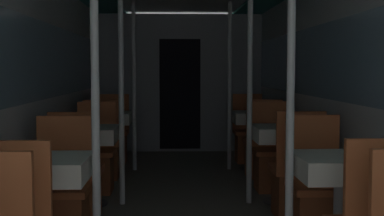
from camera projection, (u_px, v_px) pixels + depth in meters
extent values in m
cube|color=silver|center=(30.00, 96.00, 4.41)|extent=(0.05, 9.80, 2.15)
cube|color=#7A9EB7|center=(31.00, 60.00, 4.38)|extent=(0.03, 9.02, 0.70)
cube|color=silver|center=(342.00, 95.00, 4.51)|extent=(0.05, 9.80, 2.15)
cube|color=#7A9EB7|center=(342.00, 60.00, 4.49)|extent=(0.03, 9.02, 0.70)
cube|color=gray|center=(180.00, 83.00, 8.40)|extent=(2.56, 0.08, 2.15)
cube|color=black|center=(180.00, 94.00, 8.36)|extent=(0.64, 0.01, 1.72)
cube|color=#93704C|center=(43.00, 160.00, 3.33)|extent=(0.53, 0.53, 0.02)
cube|color=white|center=(43.00, 169.00, 3.34)|extent=(0.57, 0.57, 0.14)
cube|color=#C66033|center=(9.00, 190.00, 2.64)|extent=(0.42, 0.04, 0.50)
cube|color=#C66033|center=(61.00, 190.00, 3.87)|extent=(0.42, 0.42, 0.05)
cube|color=#C66033|center=(65.00, 148.00, 4.03)|extent=(0.42, 0.04, 0.50)
cylinder|color=silver|center=(95.00, 104.00, 3.32)|extent=(0.05, 0.05, 2.15)
cylinder|color=#4C4C51|center=(88.00, 203.00, 5.13)|extent=(0.38, 0.38, 0.01)
cylinder|color=#B7B7BC|center=(87.00, 166.00, 5.10)|extent=(0.08, 0.08, 0.71)
cube|color=#93704C|center=(87.00, 129.00, 5.08)|extent=(0.53, 0.53, 0.02)
cube|color=white|center=(87.00, 135.00, 5.08)|extent=(0.57, 0.57, 0.14)
cube|color=brown|center=(78.00, 196.00, 4.60)|extent=(0.35, 0.35, 0.40)
cube|color=#C66033|center=(78.00, 171.00, 4.59)|extent=(0.42, 0.42, 0.05)
cube|color=#C66033|center=(74.00, 142.00, 4.38)|extent=(0.42, 0.04, 0.50)
cube|color=brown|center=(95.00, 173.00, 5.63)|extent=(0.35, 0.35, 0.40)
cube|color=#C66033|center=(95.00, 152.00, 5.61)|extent=(0.42, 0.42, 0.05)
cube|color=#C66033|center=(97.00, 125.00, 5.78)|extent=(0.42, 0.04, 0.50)
cylinder|color=silver|center=(121.00, 92.00, 5.06)|extent=(0.05, 0.05, 2.15)
cylinder|color=#4C4C51|center=(109.00, 169.00, 6.87)|extent=(0.38, 0.38, 0.01)
cylinder|color=#B7B7BC|center=(109.00, 142.00, 6.84)|extent=(0.08, 0.08, 0.71)
cube|color=#93704C|center=(108.00, 113.00, 6.82)|extent=(0.53, 0.53, 0.02)
cube|color=white|center=(108.00, 118.00, 6.82)|extent=(0.57, 0.57, 0.14)
cube|color=brown|center=(104.00, 162.00, 6.34)|extent=(0.35, 0.35, 0.40)
cube|color=#C66033|center=(104.00, 143.00, 6.33)|extent=(0.42, 0.42, 0.05)
cube|color=#C66033|center=(101.00, 121.00, 6.12)|extent=(0.42, 0.04, 0.50)
cube|color=brown|center=(113.00, 149.00, 7.37)|extent=(0.35, 0.35, 0.40)
cube|color=#C66033|center=(113.00, 133.00, 7.35)|extent=(0.42, 0.42, 0.05)
cube|color=#C66033|center=(114.00, 112.00, 7.52)|extent=(0.42, 0.04, 0.50)
cylinder|color=silver|center=(134.00, 86.00, 6.81)|extent=(0.05, 0.05, 2.15)
cylinder|color=#B7B7BC|center=(340.00, 213.00, 3.43)|extent=(0.08, 0.08, 0.71)
cube|color=#93704C|center=(341.00, 158.00, 3.41)|extent=(0.53, 0.53, 0.02)
cube|color=white|center=(341.00, 166.00, 3.41)|extent=(0.57, 0.57, 0.14)
cube|color=#C66033|center=(318.00, 187.00, 3.94)|extent=(0.42, 0.42, 0.05)
cube|color=#C66033|center=(312.00, 147.00, 4.11)|extent=(0.42, 0.04, 0.50)
cylinder|color=silver|center=(290.00, 104.00, 3.37)|extent=(0.05, 0.05, 2.15)
cylinder|color=#4C4C51|center=(282.00, 202.00, 5.20)|extent=(0.38, 0.38, 0.01)
cylinder|color=#B7B7BC|center=(283.00, 165.00, 5.18)|extent=(0.08, 0.08, 0.71)
cube|color=#93704C|center=(283.00, 128.00, 5.15)|extent=(0.53, 0.53, 0.02)
cube|color=white|center=(283.00, 134.00, 5.15)|extent=(0.57, 0.57, 0.14)
cube|color=brown|center=(295.00, 194.00, 4.68)|extent=(0.35, 0.35, 0.40)
cube|color=#C66033|center=(295.00, 169.00, 4.66)|extent=(0.42, 0.42, 0.05)
cube|color=#C66033|center=(301.00, 141.00, 4.45)|extent=(0.42, 0.04, 0.50)
cube|color=brown|center=(273.00, 172.00, 5.70)|extent=(0.35, 0.35, 0.40)
cube|color=#C66033|center=(273.00, 151.00, 5.68)|extent=(0.42, 0.42, 0.05)
cube|color=#C66033|center=(270.00, 124.00, 5.85)|extent=(0.42, 0.04, 0.50)
cylinder|color=silver|center=(250.00, 92.00, 5.11)|extent=(0.05, 0.05, 2.15)
cylinder|color=#4C4C51|center=(254.00, 168.00, 6.94)|extent=(0.38, 0.38, 0.01)
cylinder|color=#B7B7BC|center=(255.00, 141.00, 6.92)|extent=(0.08, 0.08, 0.71)
cube|color=#93704C|center=(255.00, 113.00, 6.89)|extent=(0.53, 0.53, 0.02)
cube|color=white|center=(255.00, 117.00, 6.90)|extent=(0.57, 0.57, 0.14)
cube|color=brown|center=(261.00, 160.00, 6.42)|extent=(0.35, 0.35, 0.40)
cube|color=#C66033|center=(261.00, 142.00, 6.40)|extent=(0.42, 0.42, 0.05)
cube|color=#C66033|center=(264.00, 121.00, 6.20)|extent=(0.42, 0.04, 0.50)
cube|color=brown|center=(249.00, 148.00, 7.44)|extent=(0.35, 0.35, 0.40)
cube|color=#C66033|center=(249.00, 132.00, 7.43)|extent=(0.42, 0.42, 0.05)
cube|color=#C66033|center=(247.00, 111.00, 7.59)|extent=(0.42, 0.04, 0.50)
cylinder|color=silver|center=(230.00, 86.00, 6.85)|extent=(0.05, 0.05, 2.15)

